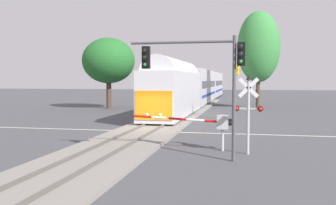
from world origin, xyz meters
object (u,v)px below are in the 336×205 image
(traffic_signal_near_right, at_px, (203,67))
(oak_behind_train, at_px, (109,61))
(crossing_signal_mast, at_px, (248,106))
(traffic_signal_far_side, at_px, (236,80))
(commuter_train, at_px, (199,85))
(elm_centre_background, at_px, (259,47))
(crossing_gate_near, at_px, (213,123))

(traffic_signal_near_right, xyz_separation_m, oak_behind_train, (-14.70, 27.70, 1.76))
(crossing_signal_mast, relative_size, traffic_signal_near_right, 0.69)
(crossing_signal_mast, bearing_deg, traffic_signal_far_side, 93.57)
(commuter_train, height_order, oak_behind_train, oak_behind_train)
(traffic_signal_near_right, bearing_deg, elm_centre_background, 83.94)
(elm_centre_background, bearing_deg, crossing_signal_mast, -92.74)
(crossing_gate_near, relative_size, traffic_signal_far_side, 0.99)
(traffic_signal_far_side, distance_m, oak_behind_train, 19.05)
(crossing_signal_mast, relative_size, oak_behind_train, 0.43)
(traffic_signal_near_right, bearing_deg, crossing_signal_mast, 41.34)
(commuter_train, height_order, elm_centre_background, elm_centre_background)
(oak_behind_train, relative_size, elm_centre_background, 0.72)
(traffic_signal_far_side, distance_m, traffic_signal_near_right, 17.22)
(traffic_signal_far_side, bearing_deg, commuter_train, 105.15)
(traffic_signal_far_side, bearing_deg, elm_centre_background, 80.89)
(crossing_signal_mast, xyz_separation_m, elm_centre_background, (1.46, 30.58, 5.35))
(crossing_gate_near, height_order, oak_behind_train, oak_behind_train)
(crossing_gate_near, bearing_deg, elm_centre_background, 83.92)
(crossing_signal_mast, xyz_separation_m, traffic_signal_near_right, (-1.97, -1.73, 1.82))
(crossing_gate_near, xyz_separation_m, oak_behind_train, (-14.94, 25.33, 4.47))
(commuter_train, distance_m, traffic_signal_near_right, 38.49)
(traffic_signal_far_side, height_order, oak_behind_train, oak_behind_train)
(traffic_signal_near_right, bearing_deg, oak_behind_train, 117.95)
(traffic_signal_near_right, distance_m, elm_centre_background, 32.68)
(elm_centre_background, bearing_deg, traffic_signal_far_side, -99.11)
(traffic_signal_near_right, height_order, oak_behind_train, oak_behind_train)
(crossing_gate_near, relative_size, crossing_signal_mast, 1.37)
(crossing_gate_near, height_order, traffic_signal_far_side, traffic_signal_far_side)
(oak_behind_train, bearing_deg, commuter_train, 46.29)
(crossing_signal_mast, height_order, traffic_signal_near_right, traffic_signal_near_right)
(commuter_train, xyz_separation_m, crossing_signal_mast, (6.65, -36.44, -0.43))
(traffic_signal_far_side, relative_size, traffic_signal_near_right, 0.96)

